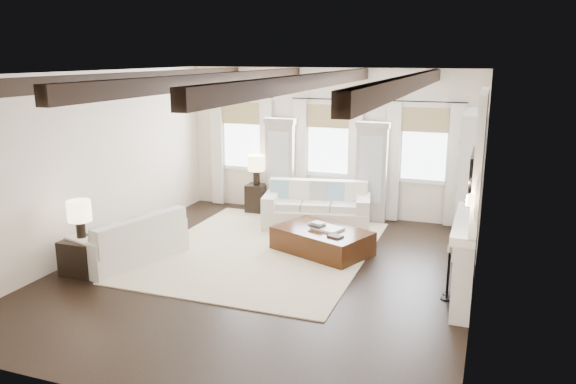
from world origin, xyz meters
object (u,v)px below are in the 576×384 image
(sofa_left, at_px, (132,243))
(side_table_back, at_px, (257,198))
(sofa_back, at_px, (317,209))
(side_table_front, at_px, (83,256))
(ottoman, at_px, (322,241))

(sofa_left, height_order, side_table_back, sofa_left)
(sofa_back, bearing_deg, side_table_back, 159.96)
(side_table_back, bearing_deg, side_table_front, -105.65)
(sofa_back, relative_size, side_table_back, 3.61)
(sofa_left, distance_m, ottoman, 3.31)
(sofa_back, distance_m, side_table_front, 4.68)
(side_table_back, bearing_deg, sofa_back, -20.04)
(ottoman, relative_size, side_table_front, 2.87)
(sofa_left, relative_size, side_table_back, 3.29)
(sofa_back, bearing_deg, sofa_left, -128.10)
(ottoman, xyz_separation_m, side_table_back, (-2.15, 2.06, 0.10))
(sofa_back, height_order, sofa_left, sofa_back)
(ottoman, relative_size, side_table_back, 2.58)
(ottoman, height_order, side_table_front, side_table_front)
(side_table_back, bearing_deg, ottoman, -43.77)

